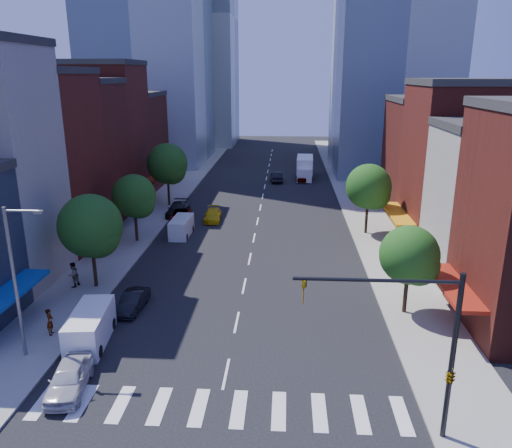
{
  "coord_description": "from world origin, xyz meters",
  "views": [
    {
      "loc": [
        3.16,
        -24.0,
        16.03
      ],
      "look_at": [
        0.91,
        12.38,
        5.0
      ],
      "focal_mm": 35.0,
      "sensor_mm": 36.0,
      "label": 1
    }
  ],
  "objects": [
    {
      "name": "crosswalk",
      "position": [
        0.0,
        -3.0,
        0.01
      ],
      "size": [
        19.0,
        3.0,
        0.01
      ],
      "primitive_type": "cube",
      "color": "silver",
      "rests_on": "ground"
    },
    {
      "name": "parked_car_front",
      "position": [
        -8.01,
        -2.0,
        0.76
      ],
      "size": [
        2.37,
        4.65,
        1.51
      ],
      "primitive_type": "imported",
      "rotation": [
        0.0,
        0.0,
        0.14
      ],
      "color": "silver",
      "rests_on": "ground"
    },
    {
      "name": "pedestrian_near",
      "position": [
        -11.56,
        3.44,
        1.02
      ],
      "size": [
        0.54,
        0.71,
        1.74
      ],
      "primitive_type": "imported",
      "rotation": [
        0.0,
        0.0,
        1.78
      ],
      "color": "#999999",
      "rests_on": "sidewalk_left"
    },
    {
      "name": "bldg_left_4",
      "position": [
        -21.0,
        37.5,
        8.5
      ],
      "size": [
        12.0,
        9.0,
        17.0
      ],
      "primitive_type": "cube",
      "color": "#5A1B15",
      "rests_on": "ground"
    },
    {
      "name": "tower_far_w",
      "position": [
        -18.0,
        95.0,
        28.0
      ],
      "size": [
        18.0,
        18.0,
        56.0
      ],
      "primitive_type": "cube",
      "color": "#9EA5AD",
      "rests_on": "ground"
    },
    {
      "name": "cargo_van_far",
      "position": [
        -7.5,
        24.21,
        0.93
      ],
      "size": [
        1.88,
        4.45,
        1.88
      ],
      "rotation": [
        0.0,
        0.0,
        -0.02
      ],
      "color": "silver",
      "rests_on": "ground"
    },
    {
      "name": "parked_car_second",
      "position": [
        -7.5,
        7.43,
        0.64
      ],
      "size": [
        1.59,
        3.98,
        1.29
      ],
      "primitive_type": "imported",
      "rotation": [
        0.0,
        0.0,
        -0.06
      ],
      "color": "black",
      "rests_on": "ground"
    },
    {
      "name": "bldg_left_2",
      "position": [
        -21.0,
        20.5,
        8.0
      ],
      "size": [
        12.0,
        9.0,
        16.0
      ],
      "primitive_type": "cube",
      "color": "#5A1B15",
      "rests_on": "ground"
    },
    {
      "name": "tree_right_far",
      "position": [
        11.65,
        25.92,
        4.86
      ],
      "size": [
        4.6,
        4.6,
        7.2
      ],
      "color": "black",
      "rests_on": "sidewalk_right"
    },
    {
      "name": "sidewalk_left",
      "position": [
        -12.5,
        40.0,
        0.07
      ],
      "size": [
        5.0,
        120.0,
        0.15
      ],
      "primitive_type": "cube",
      "color": "gray",
      "rests_on": "ground"
    },
    {
      "name": "traffic_car_far",
      "position": [
        5.46,
        52.09,
        0.66
      ],
      "size": [
        1.66,
        3.89,
        1.31
      ],
      "primitive_type": "imported",
      "rotation": [
        0.0,
        0.0,
        3.17
      ],
      "color": "#999999",
      "rests_on": "ground"
    },
    {
      "name": "bldg_left_3",
      "position": [
        -21.0,
        29.0,
        7.5
      ],
      "size": [
        12.0,
        8.0,
        15.0
      ],
      "primitive_type": "cube",
      "color": "#4C1913",
      "rests_on": "ground"
    },
    {
      "name": "traffic_signal",
      "position": [
        9.94,
        -4.5,
        4.16
      ],
      "size": [
        7.24,
        2.24,
        8.0
      ],
      "color": "black",
      "rests_on": "sidewalk_right"
    },
    {
      "name": "tree_left_far",
      "position": [
        -11.35,
        35.92,
        5.2
      ],
      "size": [
        5.0,
        5.0,
        7.75
      ],
      "color": "black",
      "rests_on": "sidewalk_left"
    },
    {
      "name": "parked_car_third",
      "position": [
        -8.69,
        29.3,
        0.65
      ],
      "size": [
        2.64,
        4.9,
        1.31
      ],
      "primitive_type": "imported",
      "rotation": [
        0.0,
        0.0,
        0.1
      ],
      "color": "#999999",
      "rests_on": "ground"
    },
    {
      "name": "traffic_car_oncoming",
      "position": [
        1.65,
        51.74,
        0.77
      ],
      "size": [
        2.08,
        4.79,
        1.53
      ],
      "primitive_type": "imported",
      "rotation": [
        0.0,
        0.0,
        3.24
      ],
      "color": "black",
      "rests_on": "ground"
    },
    {
      "name": "parked_car_rear",
      "position": [
        -9.5,
        31.79,
        0.75
      ],
      "size": [
        2.13,
        5.2,
        1.51
      ],
      "primitive_type": "imported",
      "rotation": [
        0.0,
        0.0,
        -0.0
      ],
      "color": "black",
      "rests_on": "ground"
    },
    {
      "name": "tree_right_near",
      "position": [
        11.65,
        7.92,
        4.19
      ],
      "size": [
        4.0,
        4.0,
        6.2
      ],
      "color": "black",
      "rests_on": "sidewalk_right"
    },
    {
      "name": "pedestrian_far",
      "position": [
        -13.15,
        10.74,
        1.14
      ],
      "size": [
        1.02,
        1.15,
        1.98
      ],
      "primitive_type": "imported",
      "rotation": [
        0.0,
        0.0,
        -1.9
      ],
      "color": "#999999",
      "rests_on": "sidewalk_left"
    },
    {
      "name": "bldg_left_5",
      "position": [
        -21.0,
        47.0,
        6.5
      ],
      "size": [
        12.0,
        10.0,
        13.0
      ],
      "primitive_type": "cube",
      "color": "#4C1913",
      "rests_on": "ground"
    },
    {
      "name": "tree_left_near",
      "position": [
        -11.35,
        10.92,
        4.87
      ],
      "size": [
        4.8,
        4.8,
        7.3
      ],
      "color": "black",
      "rests_on": "sidewalk_left"
    },
    {
      "name": "bldg_right_2",
      "position": [
        21.0,
        24.0,
        7.5
      ],
      "size": [
        12.0,
        10.0,
        15.0
      ],
      "primitive_type": "cube",
      "color": "#5A1B15",
      "rests_on": "ground"
    },
    {
      "name": "tree_left_mid",
      "position": [
        -11.35,
        21.92,
        4.53
      ],
      "size": [
        4.2,
        4.2,
        6.65
      ],
      "color": "black",
      "rests_on": "sidewalk_left"
    },
    {
      "name": "bldg_right_3",
      "position": [
        21.0,
        34.0,
        6.5
      ],
      "size": [
        12.0,
        10.0,
        13.0
      ],
      "primitive_type": "cube",
      "color": "#4C1913",
      "rests_on": "ground"
    },
    {
      "name": "streetlight",
      "position": [
        -11.81,
        1.0,
        5.28
      ],
      "size": [
        2.25,
        0.25,
        9.0
      ],
      "color": "slate",
      "rests_on": "sidewalk_left"
    },
    {
      "name": "ground",
      "position": [
        0.0,
        0.0,
        0.0
      ],
      "size": [
        220.0,
        220.0,
        0.0
      ],
      "primitive_type": "plane",
      "color": "black",
      "rests_on": "ground"
    },
    {
      "name": "box_truck",
      "position": [
        6.06,
        54.67,
        1.57
      ],
      "size": [
        2.81,
        8.32,
        3.31
      ],
      "rotation": [
        0.0,
        0.0,
        -0.04
      ],
      "color": "white",
      "rests_on": "ground"
    },
    {
      "name": "taxi",
      "position": [
        -5.1,
        30.0,
        0.64
      ],
      "size": [
        2.02,
        4.49,
        1.28
      ],
      "primitive_type": "imported",
      "rotation": [
        0.0,
        0.0,
        0.05
      ],
      "color": "#DBBA0B",
      "rests_on": "ground"
    },
    {
      "name": "sidewalk_right",
      "position": [
        12.5,
        40.0,
        0.07
      ],
      "size": [
        5.0,
        120.0,
        0.15
      ],
      "primitive_type": "cube",
      "color": "gray",
      "rests_on": "ground"
    },
    {
      "name": "cargo_van_near",
      "position": [
        -8.73,
        2.72,
        1.05
      ],
      "size": [
        2.51,
        5.18,
        2.13
      ],
      "rotation": [
        0.0,
        0.0,
        0.11
      ],
      "color": "white",
      "rests_on": "ground"
    }
  ]
}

